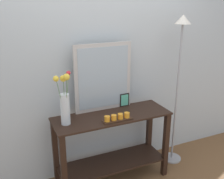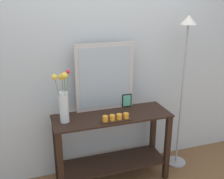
{
  "view_description": "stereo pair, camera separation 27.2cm",
  "coord_description": "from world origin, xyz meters",
  "px_view_note": "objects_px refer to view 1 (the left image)",
  "views": [
    {
      "loc": [
        -1.06,
        -2.35,
        1.98
      ],
      "look_at": [
        0.0,
        0.0,
        1.1
      ],
      "focal_mm": 42.42,
      "sensor_mm": 36.0,
      "label": 1
    },
    {
      "loc": [
        -0.81,
        -2.45,
        1.98
      ],
      "look_at": [
        0.0,
        0.0,
        1.1
      ],
      "focal_mm": 42.42,
      "sensor_mm": 36.0,
      "label": 2
    }
  ],
  "objects_px": {
    "console_table": "(112,141)",
    "mirror_leaning": "(103,77)",
    "tall_vase_left": "(65,103)",
    "picture_frame_small": "(124,100)",
    "candle_tray": "(117,118)",
    "floor_lamp": "(179,67)"
  },
  "relations": [
    {
      "from": "console_table",
      "to": "tall_vase_left",
      "type": "bearing_deg",
      "value": -179.22
    },
    {
      "from": "tall_vase_left",
      "to": "picture_frame_small",
      "type": "distance_m",
      "value": 0.77
    },
    {
      "from": "candle_tray",
      "to": "picture_frame_small",
      "type": "distance_m",
      "value": 0.39
    },
    {
      "from": "console_table",
      "to": "picture_frame_small",
      "type": "bearing_deg",
      "value": 36.16
    },
    {
      "from": "candle_tray",
      "to": "console_table",
      "type": "bearing_deg",
      "value": 88.24
    },
    {
      "from": "console_table",
      "to": "mirror_leaning",
      "type": "height_order",
      "value": "mirror_leaning"
    },
    {
      "from": "candle_tray",
      "to": "floor_lamp",
      "type": "xyz_separation_m",
      "value": [
        0.88,
        0.19,
        0.4
      ]
    },
    {
      "from": "mirror_leaning",
      "to": "candle_tray",
      "type": "xyz_separation_m",
      "value": [
        0.02,
        -0.32,
        -0.34
      ]
    },
    {
      "from": "console_table",
      "to": "floor_lamp",
      "type": "distance_m",
      "value": 1.15
    },
    {
      "from": "picture_frame_small",
      "to": "floor_lamp",
      "type": "bearing_deg",
      "value": -10.86
    },
    {
      "from": "mirror_leaning",
      "to": "tall_vase_left",
      "type": "relative_size",
      "value": 1.39
    },
    {
      "from": "candle_tray",
      "to": "floor_lamp",
      "type": "distance_m",
      "value": 0.98
    },
    {
      "from": "mirror_leaning",
      "to": "floor_lamp",
      "type": "xyz_separation_m",
      "value": [
        0.9,
        -0.14,
        0.05
      ]
    },
    {
      "from": "candle_tray",
      "to": "picture_frame_small",
      "type": "height_order",
      "value": "picture_frame_small"
    },
    {
      "from": "console_table",
      "to": "mirror_leaning",
      "type": "xyz_separation_m",
      "value": [
        -0.02,
        0.19,
        0.69
      ]
    },
    {
      "from": "tall_vase_left",
      "to": "floor_lamp",
      "type": "bearing_deg",
      "value": 2.25
    },
    {
      "from": "picture_frame_small",
      "to": "mirror_leaning",
      "type": "bearing_deg",
      "value": 176.45
    },
    {
      "from": "mirror_leaning",
      "to": "console_table",
      "type": "bearing_deg",
      "value": -83.98
    },
    {
      "from": "mirror_leaning",
      "to": "picture_frame_small",
      "type": "xyz_separation_m",
      "value": [
        0.25,
        -0.02,
        -0.29
      ]
    },
    {
      "from": "mirror_leaning",
      "to": "candle_tray",
      "type": "relative_size",
      "value": 2.34
    },
    {
      "from": "picture_frame_small",
      "to": "floor_lamp",
      "type": "height_order",
      "value": "floor_lamp"
    },
    {
      "from": "candle_tray",
      "to": "picture_frame_small",
      "type": "xyz_separation_m",
      "value": [
        0.24,
        0.31,
        0.05
      ]
    }
  ]
}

